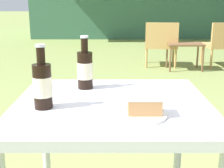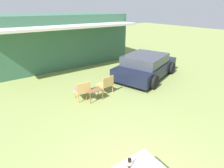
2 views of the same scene
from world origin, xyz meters
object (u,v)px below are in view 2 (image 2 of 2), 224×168
Objects in this scene: garden_side_table at (94,91)px; cola_bottle_near at (129,163)px; parked_car at (146,66)px; wicker_chair_cushioned at (83,90)px; wicker_chair_plain at (106,83)px.

garden_side_table is 3.96m from cola_bottle_near.
parked_car is 3.83m from wicker_chair_cushioned.
parked_car is 5.54× the size of wicker_chair_plain.
parked_car reaches higher than cola_bottle_near.
wicker_chair_plain is at bearing 20.55° from garden_side_table.
wicker_chair_plain is 3.08× the size of cola_bottle_near.
parked_car is 5.54× the size of wicker_chair_cushioned.
wicker_chair_cushioned is at bearing 76.16° from cola_bottle_near.
wicker_chair_cushioned is (-3.81, -0.41, -0.16)m from parked_car.
cola_bottle_near is (-1.34, -3.70, 0.44)m from garden_side_table.
garden_side_table is at bearing 70.12° from cola_bottle_near.
parked_car is 3.53m from garden_side_table.
parked_car is at bearing 11.53° from garden_side_table.
cola_bottle_near is (-2.06, -3.97, 0.40)m from wicker_chair_plain.
cola_bottle_near is at bearing 81.91° from wicker_chair_cushioned.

